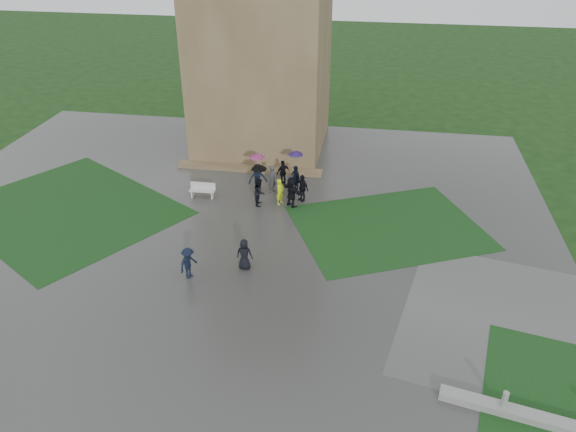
% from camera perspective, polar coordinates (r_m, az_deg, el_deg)
% --- Properties ---
extents(ground, '(120.00, 120.00, 0.00)m').
position_cam_1_polar(ground, '(25.85, -9.19, -5.20)').
color(ground, black).
extents(plaza, '(34.00, 34.00, 0.02)m').
position_cam_1_polar(plaza, '(27.42, -7.94, -2.85)').
color(plaza, '#343432').
rests_on(plaza, ground).
extents(lawn_inset_left, '(14.10, 13.46, 0.01)m').
position_cam_1_polar(lawn_inset_left, '(32.30, -21.51, 0.55)').
color(lawn_inset_left, black).
rests_on(lawn_inset_left, plaza).
extents(lawn_inset_right, '(11.12, 10.15, 0.01)m').
position_cam_1_polar(lawn_inset_right, '(28.94, 10.14, -1.14)').
color(lawn_inset_right, black).
rests_on(lawn_inset_right, plaza).
extents(tower, '(8.00, 8.00, 18.00)m').
position_cam_1_polar(tower, '(36.22, -2.80, 20.67)').
color(tower, brown).
rests_on(tower, ground).
extents(tower_plinth, '(9.00, 0.80, 0.22)m').
position_cam_1_polar(tower_plinth, '(34.65, -3.95, 4.84)').
color(tower_plinth, brown).
rests_on(tower_plinth, plaza).
extents(bench, '(1.44, 0.47, 0.83)m').
position_cam_1_polar(bench, '(31.60, -8.68, 2.63)').
color(bench, beige).
rests_on(bench, plaza).
extents(visitor_cluster, '(3.74, 3.84, 2.38)m').
position_cam_1_polar(visitor_cluster, '(30.99, -0.89, 3.71)').
color(visitor_cluster, black).
rests_on(visitor_cluster, plaza).
extents(pedestrian_mid, '(0.86, 1.08, 1.48)m').
position_cam_1_polar(pedestrian_mid, '(24.86, -10.09, -4.72)').
color(pedestrian_mid, black).
rests_on(pedestrian_mid, plaza).
extents(pedestrian_near, '(0.73, 0.51, 1.48)m').
position_cam_1_polar(pedestrian_near, '(25.13, -4.45, -3.91)').
color(pedestrian_near, black).
rests_on(pedestrian_near, plaza).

